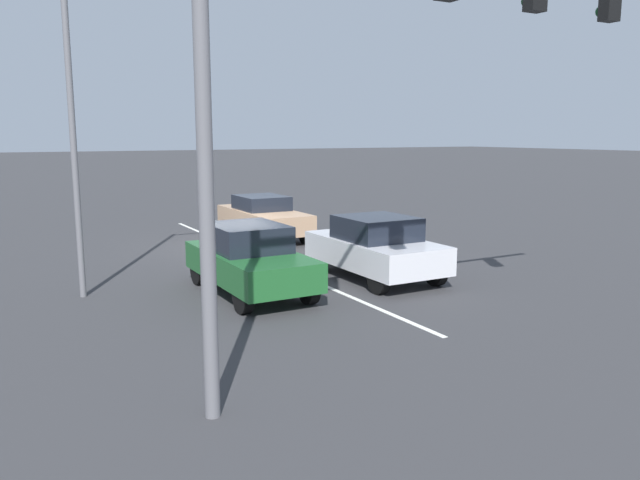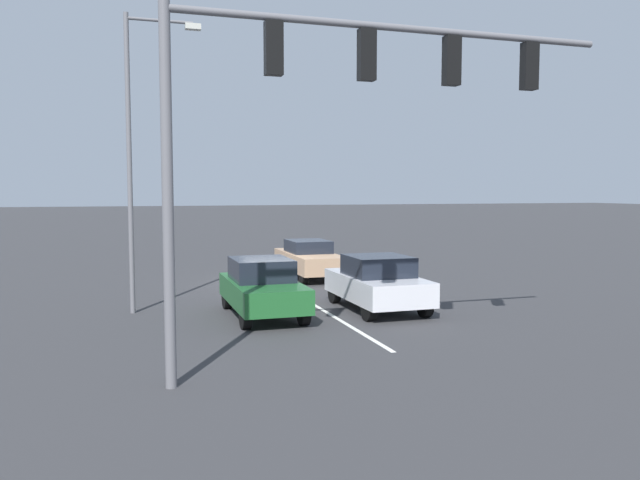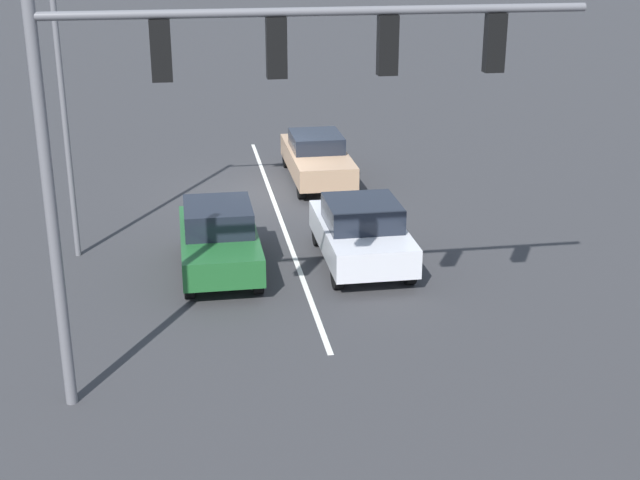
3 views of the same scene
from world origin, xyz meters
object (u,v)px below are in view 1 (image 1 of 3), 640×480
car_darkgreen_midlane_front (249,259)px  car_silver_leftlane_front (375,247)px  traffic_signal_gantry (404,15)px  car_tan_leftlane_second (263,216)px  street_lamp_right_shoulder (80,78)px

car_darkgreen_midlane_front → car_silver_leftlane_front: 3.40m
car_darkgreen_midlane_front → traffic_signal_gantry: size_ratio=0.46×
car_darkgreen_midlane_front → traffic_signal_gantry: bearing=90.6°
car_tan_leftlane_second → street_lamp_right_shoulder: size_ratio=0.56×
traffic_signal_gantry → car_silver_leftlane_front: bearing=-121.0°
car_silver_leftlane_front → street_lamp_right_shoulder: (6.60, -1.66, 4.02)m
car_silver_leftlane_front → car_tan_leftlane_second: 7.16m
car_darkgreen_midlane_front → street_lamp_right_shoulder: bearing=-25.8°
car_silver_leftlane_front → car_tan_leftlane_second: size_ratio=0.86×
car_darkgreen_midlane_front → traffic_signal_gantry: (-0.06, 5.67, 4.46)m
car_silver_leftlane_front → street_lamp_right_shoulder: 7.90m
traffic_signal_gantry → car_tan_leftlane_second: bearing=-105.0°
car_darkgreen_midlane_front → street_lamp_right_shoulder: size_ratio=0.49×
car_darkgreen_midlane_front → car_tan_leftlane_second: (-3.46, -7.04, -0.06)m
car_darkgreen_midlane_front → street_lamp_right_shoulder: (3.20, -1.55, 4.01)m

